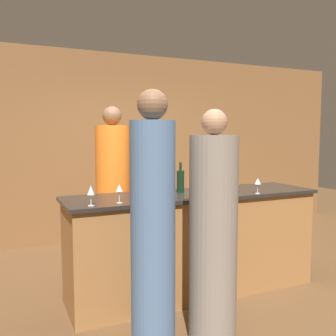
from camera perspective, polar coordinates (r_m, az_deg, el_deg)
ground_plane at (r=4.02m, az=3.94°, el=-18.22°), size 14.00×14.00×0.00m
back_wall at (r=5.79m, az=-6.68°, el=3.23°), size 8.00×0.06×2.80m
bar_counter at (r=3.84m, az=3.99°, el=-11.25°), size 2.56×0.70×1.01m
bartender at (r=4.26m, az=-8.37°, el=-4.53°), size 0.38×0.38×1.90m
guest_0 at (r=2.73m, az=-2.32°, el=-9.60°), size 0.32×0.32×1.91m
guest_1 at (r=2.92m, az=6.88°, el=-10.21°), size 0.37×0.37×1.78m
wine_bottle_0 at (r=3.76m, az=1.91°, el=-1.96°), size 0.08×0.08×0.30m
wine_glass_0 at (r=3.51m, az=4.49°, el=-2.25°), size 0.07×0.07×0.17m
wine_glass_1 at (r=3.72m, az=7.79°, el=-1.96°), size 0.06×0.06×0.16m
wine_glass_2 at (r=3.78m, az=13.51°, el=-2.09°), size 0.06×0.06×0.15m
wine_glass_3 at (r=3.20m, az=-7.44°, el=-3.20°), size 0.06×0.06×0.16m
wine_glass_4 at (r=3.11m, az=-11.69°, el=-3.44°), size 0.06×0.06×0.17m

